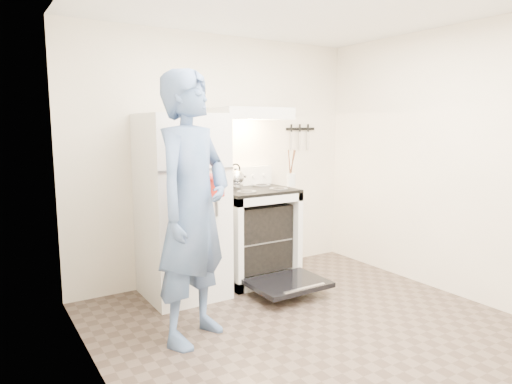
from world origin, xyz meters
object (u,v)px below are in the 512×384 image
(tea_kettle, at_px, (235,176))
(person, at_px, (193,209))
(dutch_oven, at_px, (206,187))
(stove_body, at_px, (254,236))
(refrigerator, at_px, (182,206))

(tea_kettle, height_order, person, person)
(dutch_oven, bearing_deg, stove_body, 34.22)
(refrigerator, bearing_deg, dutch_oven, -91.24)
(refrigerator, xyz_separation_m, person, (-0.28, -0.87, 0.15))
(stove_body, height_order, tea_kettle, tea_kettle)
(refrigerator, relative_size, stove_body, 1.85)
(person, xyz_separation_m, dutch_oven, (0.27, 0.34, 0.10))
(stove_body, xyz_separation_m, person, (-1.09, -0.90, 0.54))
(stove_body, relative_size, dutch_oven, 2.42)
(stove_body, xyz_separation_m, dutch_oven, (-0.82, -0.56, 0.63))
(stove_body, bearing_deg, person, -140.57)
(person, bearing_deg, dutch_oven, 21.99)
(person, bearing_deg, tea_kettle, 17.53)
(stove_body, bearing_deg, tea_kettle, 149.37)
(person, distance_m, dutch_oven, 0.44)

